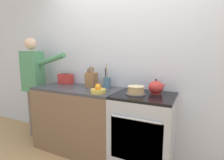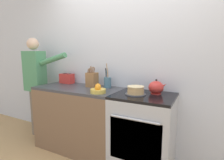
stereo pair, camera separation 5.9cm
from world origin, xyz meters
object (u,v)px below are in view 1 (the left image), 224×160
object	(u,v)px
layer_cake	(136,90)
fruit_bowl	(98,90)
utensil_crock	(107,82)
person_baker	(34,79)
tea_kettle	(156,87)
stove_range	(143,131)
toaster	(66,79)
knife_block	(91,80)

from	to	relation	value
layer_cake	fruit_bowl	xyz separation A→B (m)	(-0.44, -0.14, -0.01)
utensil_crock	person_baker	world-z (taller)	person_baker
layer_cake	fruit_bowl	distance (m)	0.46
tea_kettle	fruit_bowl	xyz separation A→B (m)	(-0.64, -0.29, -0.04)
utensil_crock	person_baker	size ratio (longest dim) A/B	0.21
person_baker	layer_cake	bearing A→B (deg)	-3.77
stove_range	toaster	distance (m)	1.46
tea_kettle	knife_block	bearing A→B (deg)	179.66
knife_block	utensil_crock	distance (m)	0.24
stove_range	person_baker	bearing A→B (deg)	-179.83
tea_kettle	layer_cake	bearing A→B (deg)	-142.96
layer_cake	tea_kettle	bearing A→B (deg)	37.04
utensil_crock	toaster	bearing A→B (deg)	179.22
utensil_crock	fruit_bowl	size ratio (longest dim) A/B	1.79
knife_block	toaster	world-z (taller)	knife_block
tea_kettle	fruit_bowl	distance (m)	0.70
tea_kettle	toaster	xyz separation A→B (m)	(-1.45, 0.06, 0.00)
tea_kettle	utensil_crock	distance (m)	0.70
layer_cake	tea_kettle	xyz separation A→B (m)	(0.20, 0.15, 0.03)
tea_kettle	person_baker	bearing A→B (deg)	-176.15
utensil_crock	toaster	size ratio (longest dim) A/B	1.45
layer_cake	person_baker	size ratio (longest dim) A/B	0.15
stove_range	toaster	bearing A→B (deg)	172.05
stove_range	utensil_crock	xyz separation A→B (m)	(-0.59, 0.18, 0.54)
layer_cake	knife_block	bearing A→B (deg)	167.57
layer_cake	knife_block	size ratio (longest dim) A/B	0.82
knife_block	utensil_crock	world-z (taller)	utensil_crock
utensil_crock	fruit_bowl	world-z (taller)	utensil_crock
stove_range	person_baker	size ratio (longest dim) A/B	0.56
knife_block	person_baker	size ratio (longest dim) A/B	0.18
layer_cake	toaster	world-z (taller)	toaster
layer_cake	toaster	size ratio (longest dim) A/B	1.03
tea_kettle	knife_block	xyz separation A→B (m)	(-0.93, 0.01, 0.03)
knife_block	toaster	bearing A→B (deg)	173.91
stove_range	layer_cake	bearing A→B (deg)	-163.45
utensil_crock	toaster	distance (m)	0.75
knife_block	layer_cake	bearing A→B (deg)	-12.43
stove_range	knife_block	distance (m)	1.00
tea_kettle	person_baker	world-z (taller)	person_baker
layer_cake	stove_range	bearing A→B (deg)	16.55
utensil_crock	layer_cake	bearing A→B (deg)	-22.58
person_baker	utensil_crock	bearing A→B (deg)	5.25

